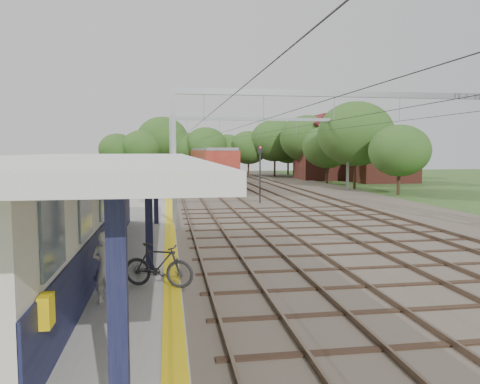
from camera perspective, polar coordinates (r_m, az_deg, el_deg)
ground at (r=10.62m, az=23.18°, el=-17.32°), size 160.00×160.00×0.00m
ballast_bed at (r=39.60m, az=4.83°, el=-0.56°), size 18.00×90.00×0.10m
platform at (r=22.71m, az=-14.25°, el=-4.66°), size 5.00×52.00×0.35m
yellow_stripe at (r=22.57m, az=-8.55°, el=-4.16°), size 0.45×52.00×0.01m
station_building at (r=15.80m, az=-21.77°, el=-2.27°), size 3.41×18.00×3.40m
canopy at (r=14.49m, az=-18.59°, el=3.53°), size 6.40×20.00×3.44m
rail_tracks at (r=39.07m, az=1.26°, el=-0.44°), size 11.80×88.00×0.15m
catenary_system at (r=34.71m, az=5.76°, el=7.66°), size 17.22×88.00×7.00m
tree_band at (r=66.05m, az=-0.86°, el=5.97°), size 31.72×30.88×8.82m
house_near at (r=60.33m, az=17.07°, el=3.99°), size 7.00×6.12×7.89m
house_far at (r=63.94m, az=10.67°, el=4.40°), size 8.00×6.12×8.66m
person at (r=11.63m, az=-16.11°, el=-8.83°), size 0.72×0.56×1.74m
bicycle at (r=12.74m, az=-9.93°, el=-8.78°), size 2.02×1.22×1.17m
train at (r=60.38m, az=-4.26°, el=3.52°), size 3.12×38.83×4.08m
signal_post at (r=34.09m, az=2.46°, el=2.97°), size 0.34×0.31×4.28m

